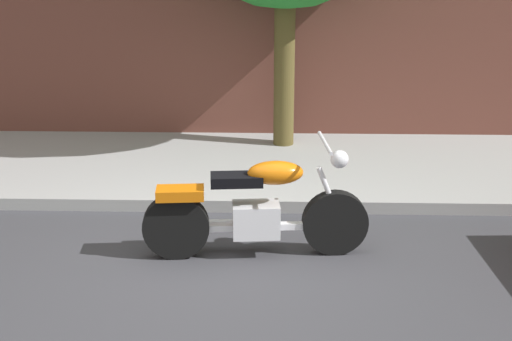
% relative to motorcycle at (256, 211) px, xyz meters
% --- Properties ---
extents(ground_plane, '(60.00, 60.00, 0.00)m').
position_rel_motorcycle_xyz_m(ground_plane, '(-0.31, -0.33, -0.45)').
color(ground_plane, '#38383D').
extents(sidewalk, '(23.43, 2.85, 0.14)m').
position_rel_motorcycle_xyz_m(sidewalk, '(-0.31, 2.50, -0.38)').
color(sidewalk, '#979797').
rests_on(sidewalk, ground).
extents(motorcycle, '(2.14, 0.70, 1.12)m').
position_rel_motorcycle_xyz_m(motorcycle, '(0.00, 0.00, 0.00)').
color(motorcycle, black).
rests_on(motorcycle, ground).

